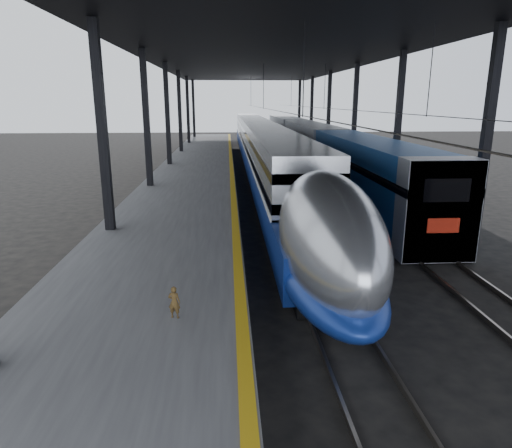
{
  "coord_description": "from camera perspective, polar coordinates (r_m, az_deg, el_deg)",
  "views": [
    {
      "loc": [
        -0.97,
        -13.27,
        6.06
      ],
      "look_at": [
        -0.04,
        1.72,
        2.0
      ],
      "focal_mm": 32.0,
      "sensor_mm": 36.0,
      "label": 1
    }
  ],
  "objects": [
    {
      "name": "child",
      "position": [
        11.25,
        -10.18,
        -9.59
      ],
      "size": [
        0.33,
        0.25,
        0.81
      ],
      "primitive_type": "imported",
      "rotation": [
        0.0,
        0.0,
        2.93
      ],
      "color": "#533C1B",
      "rests_on": "platform"
    },
    {
      "name": "canopy",
      "position": [
        33.54,
        1.49,
        20.35
      ],
      "size": [
        18.0,
        75.0,
        9.47
      ],
      "color": "black",
      "rests_on": "ground"
    },
    {
      "name": "platform",
      "position": [
        33.83,
        -7.81,
        5.52
      ],
      "size": [
        6.0,
        80.0,
        1.0
      ],
      "primitive_type": "cube",
      "color": "#4C4C4F",
      "rests_on": "ground"
    },
    {
      "name": "second_train",
      "position": [
        44.13,
        6.99,
        9.78
      ],
      "size": [
        2.91,
        56.05,
        4.01
      ],
      "color": "navy",
      "rests_on": "ground"
    },
    {
      "name": "tgv_train",
      "position": [
        40.85,
        0.67,
        9.34
      ],
      "size": [
        2.91,
        65.2,
        4.17
      ],
      "color": "#B1B3B8",
      "rests_on": "ground"
    },
    {
      "name": "ground",
      "position": [
        14.62,
        0.6,
        -9.36
      ],
      "size": [
        160.0,
        160.0,
        0.0
      ],
      "primitive_type": "plane",
      "color": "black",
      "rests_on": "ground"
    },
    {
      "name": "rails",
      "position": [
        34.25,
        5.74,
        4.99
      ],
      "size": [
        6.52,
        80.0,
        0.16
      ],
      "color": "slate",
      "rests_on": "ground"
    },
    {
      "name": "yellow_strip",
      "position": [
        33.66,
        -3.05,
        6.46
      ],
      "size": [
        0.3,
        80.0,
        0.01
      ],
      "primitive_type": "cube",
      "color": "gold",
      "rests_on": "platform"
    }
  ]
}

